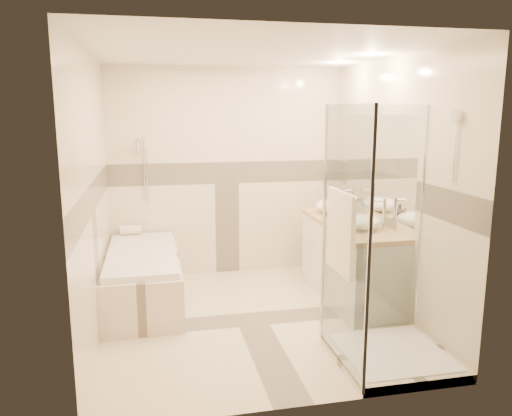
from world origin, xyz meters
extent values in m
cube|color=beige|center=(0.00, 0.00, -0.01)|extent=(2.80, 3.00, 0.01)
cube|color=silver|center=(0.00, 0.00, 2.50)|extent=(2.80, 3.00, 0.01)
cube|color=beige|center=(0.00, 1.50, 1.25)|extent=(2.80, 0.01, 2.50)
cube|color=beige|center=(0.00, -1.50, 1.25)|extent=(2.80, 0.01, 2.50)
cube|color=beige|center=(-1.40, 0.00, 1.25)|extent=(0.01, 3.00, 2.50)
cube|color=beige|center=(1.40, 0.00, 1.25)|extent=(0.01, 3.00, 2.50)
cube|color=white|center=(1.39, 0.30, 1.45)|extent=(0.01, 1.60, 1.00)
cylinder|color=silver|center=(-0.97, 1.47, 1.35)|extent=(0.02, 0.02, 0.70)
cube|color=beige|center=(-1.02, 0.65, 0.25)|extent=(0.75, 1.70, 0.50)
cube|color=white|center=(-1.02, 0.65, 0.53)|extent=(0.69, 1.60, 0.06)
ellipsoid|color=white|center=(-1.02, 0.65, 0.48)|extent=(0.56, 1.40, 0.16)
cube|color=silver|center=(1.12, 0.30, 0.40)|extent=(0.55, 1.60, 0.80)
cylinder|color=silver|center=(0.83, -0.10, 0.55)|extent=(0.01, 0.24, 0.01)
cylinder|color=silver|center=(0.83, 0.70, 0.55)|extent=(0.01, 0.24, 0.01)
cube|color=tan|center=(1.12, 0.30, 0.83)|extent=(0.57, 1.62, 0.05)
cube|color=beige|center=(0.95, -1.05, 0.04)|extent=(0.90, 0.90, 0.08)
cube|color=white|center=(0.95, -1.05, 0.09)|extent=(0.80, 0.80, 0.01)
cube|color=white|center=(0.51, -1.05, 1.04)|extent=(0.01, 0.90, 2.00)
cube|color=white|center=(0.95, -0.61, 1.04)|extent=(0.90, 0.01, 2.00)
cylinder|color=silver|center=(0.50, -1.50, 1.04)|extent=(0.03, 0.03, 2.00)
cylinder|color=silver|center=(0.50, -0.60, 1.04)|extent=(0.03, 0.03, 2.00)
cylinder|color=silver|center=(1.40, -0.60, 1.04)|extent=(0.03, 0.03, 2.00)
cylinder|color=silver|center=(1.36, -1.05, 1.95)|extent=(0.03, 0.10, 0.10)
cylinder|color=silver|center=(0.47, -1.05, 1.40)|extent=(0.02, 0.60, 0.02)
cube|color=white|center=(0.47, -1.05, 1.10)|extent=(0.04, 0.48, 0.62)
ellipsoid|color=white|center=(1.10, 0.78, 0.93)|extent=(0.41, 0.41, 0.16)
ellipsoid|color=white|center=(1.10, -0.02, 0.92)|extent=(0.37, 0.37, 0.15)
cylinder|color=silver|center=(1.33, 0.78, 0.99)|extent=(0.03, 0.03, 0.27)
cylinder|color=silver|center=(1.28, 0.78, 1.10)|extent=(0.10, 0.02, 0.02)
cylinder|color=silver|center=(1.33, -0.02, 1.00)|extent=(0.03, 0.03, 0.30)
cylinder|color=silver|center=(1.28, -0.02, 1.13)|extent=(0.11, 0.03, 0.03)
imported|color=black|center=(1.10, 0.19, 0.92)|extent=(0.07, 0.08, 0.15)
imported|color=black|center=(1.10, 0.31, 0.93)|extent=(0.17, 0.17, 0.17)
cube|color=white|center=(1.10, 1.02, 0.89)|extent=(0.15, 0.24, 0.07)
cylinder|color=white|center=(-1.16, 1.41, 0.61)|extent=(0.24, 0.11, 0.11)
camera|label=1|loc=(-0.89, -4.46, 1.99)|focal=35.00mm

